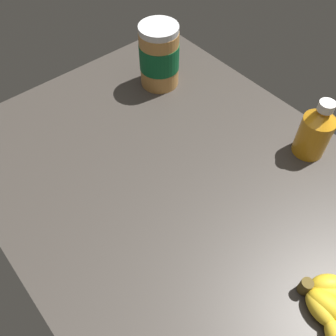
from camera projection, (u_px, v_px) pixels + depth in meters
The scene contains 3 objects.
ground_plane at pixel (187, 191), 76.52cm from camera, with size 96.25×70.32×4.64cm, color #38332D.
peanut_butter_jar at pixel (159, 56), 89.05cm from camera, with size 9.76×9.76×15.78cm.
honey_bottle at pixel (316, 131), 75.65cm from camera, with size 6.76×6.76×13.71cm.
Camera 1 is at (31.07, -31.40, 60.47)cm, focal length 39.21 mm.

